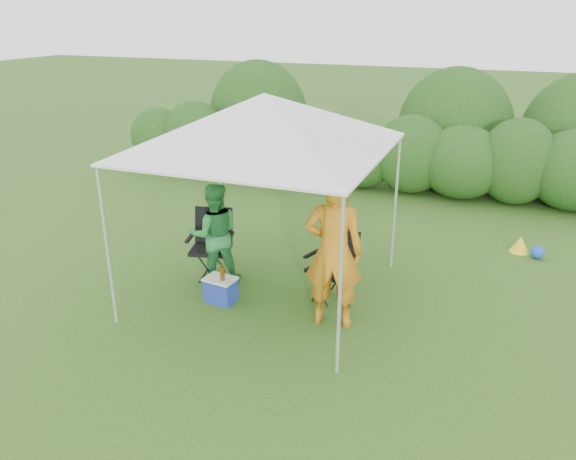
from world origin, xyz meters
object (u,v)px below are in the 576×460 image
(canopy, at_px, (265,122))
(woman, at_px, (215,234))
(chair_left, at_px, (212,239))
(chair_right, at_px, (335,260))
(cooler, at_px, (221,290))
(man, at_px, (334,252))

(canopy, xyz_separation_m, woman, (-0.84, 0.03, -1.70))
(chair_left, xyz_separation_m, woman, (0.17, -0.21, 0.18))
(chair_left, bearing_deg, canopy, -28.14)
(chair_right, xyz_separation_m, woman, (-1.77, -0.20, 0.20))
(chair_right, height_order, chair_left, chair_left)
(chair_right, relative_size, cooler, 2.16)
(woman, height_order, cooler, woman)
(man, bearing_deg, canopy, -33.30)
(woman, bearing_deg, chair_right, 155.01)
(man, bearing_deg, chair_right, -85.10)
(woman, distance_m, cooler, 0.86)
(canopy, relative_size, man, 1.53)
(canopy, height_order, chair_left, canopy)
(chair_right, bearing_deg, man, -56.57)
(woman, xyz_separation_m, cooler, (0.35, -0.53, -0.58))
(man, height_order, woman, man)
(chair_right, height_order, man, man)
(canopy, relative_size, cooler, 6.75)
(man, xyz_separation_m, woman, (-1.96, 0.52, -0.25))
(cooler, bearing_deg, woman, 130.06)
(cooler, bearing_deg, canopy, 51.88)
(canopy, relative_size, woman, 2.03)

